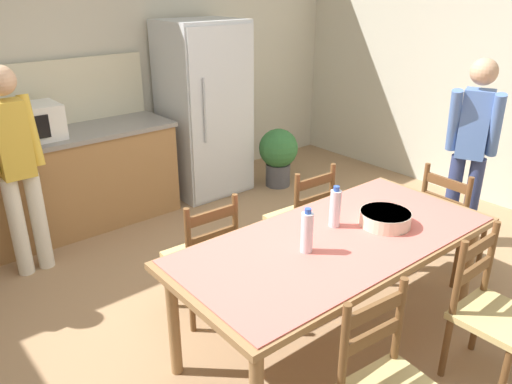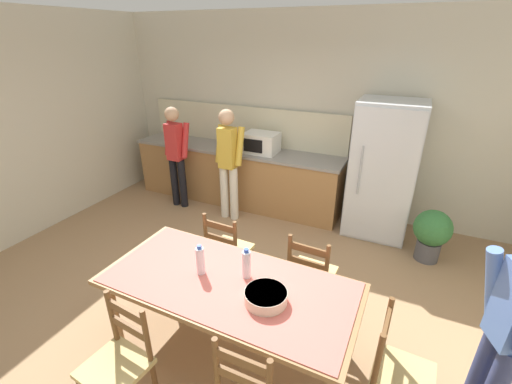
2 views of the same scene
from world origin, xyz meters
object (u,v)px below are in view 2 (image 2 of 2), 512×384
Objects in this scene: microwave at (261,143)px; person_at_counter at (228,160)px; serving_bowl at (266,296)px; refrigerator at (383,171)px; person_at_sink at (176,153)px; potted_plant at (432,232)px; chair_side_far_right at (311,274)px; chair_side_near_left at (119,363)px; dining_table at (229,289)px; chair_head_end at (397,373)px; person_by_table at (508,328)px; bottle_near_centre at (200,260)px; bottle_off_centre at (246,264)px; chair_side_far_left at (228,250)px.

person_at_counter is at bearing -118.80° from microwave.
refrigerator is at bearing 79.41° from serving_bowl.
potted_plant is (3.69, 0.05, -0.51)m from person_at_sink.
chair_side_far_right and chair_side_near_left have the same top height.
dining_table is 0.93m from chair_side_near_left.
chair_side_near_left is 3.04m from person_at_counter.
refrigerator is 0.88× the size of dining_table.
person_by_table is (0.55, 0.20, 0.47)m from chair_head_end.
dining_table is 7.73× the size of bottle_near_centre.
microwave is (-1.78, 0.02, 0.16)m from refrigerator.
chair_side_far_right is 1.82m from potted_plant.
bottle_off_centre is 1.77m from person_by_table.
chair_side_far_left is (-0.45, 0.78, -0.24)m from dining_table.
chair_head_end is 0.55× the size of person_at_counter.
chair_side_far_left is (-1.32, -1.87, -0.48)m from refrigerator.
person_by_table is at bearing 2.04° from bottle_off_centre.
person_at_counter reaches higher than dining_table.
person_at_sink is 0.97× the size of person_at_counter.
chair_side_far_right is (0.12, 0.84, -0.37)m from serving_bowl.
chair_side_far_right is at bearing -101.77° from refrigerator.
microwave is 3.04m from serving_bowl.
person_at_sink is at bearing 137.86° from serving_bowl.
person_at_counter is at bearing 52.40° from chair_head_end.
serving_bowl is 0.35× the size of chair_side_far_right.
person_at_sink reaches higher than dining_table.
chair_side_far_left is at bearing 95.20° from chair_side_near_left.
bottle_near_centre is 1.65m from chair_head_end.
serving_bowl is 2.72m from person_at_counter.
potted_plant is at bearing -89.20° from person_at_sink.
microwave is at bearing -50.77° from chair_side_far_right.
person_by_table is (1.77, 0.06, 0.03)m from bottle_off_centre.
chair_head_end is 0.75m from person_by_table.
chair_side_far_right reaches higher than potted_plant.
serving_bowl is at bearing 136.32° from chair_side_far_left.
serving_bowl is (0.26, -0.20, -0.07)m from bottle_off_centre.
refrigerator is 6.79× the size of bottle_off_centre.
chair_head_end is 1.36× the size of potted_plant.
refrigerator is 2.78m from serving_bowl.
person_by_table is 2.44× the size of potted_plant.
bottle_near_centre is at bearing -139.26° from person_at_sink.
refrigerator reaches higher than microwave.
refrigerator reaches higher than chair_head_end.
bottle_near_centre is 0.16× the size of person_at_counter.
potted_plant is at bearing -2.75° from chair_head_end.
bottle_off_centre reaches higher than chair_side_far_right.
person_by_table is at bearing 5.51° from dining_table.
person_at_counter reaches higher than chair_side_near_left.
person_by_table reaches higher than chair_side_near_left.
chair_side_far_left is (-0.19, 0.78, -0.44)m from bottle_near_centre.
person_at_counter is (-1.19, 2.15, 0.24)m from dining_table.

